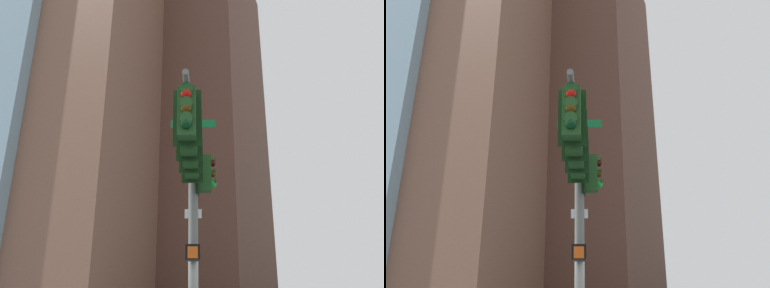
# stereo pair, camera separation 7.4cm
# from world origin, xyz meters

# --- Properties ---
(signal_pole_assembly) EXTENTS (2.21, 4.37, 6.50)m
(signal_pole_assembly) POSITION_xyz_m (0.01, -1.41, 4.38)
(signal_pole_assembly) COLOR slate
(signal_pole_assembly) RESTS_ON ground_plane
(building_brick_nearside) EXTENTS (26.73, 21.08, 44.68)m
(building_brick_nearside) POSITION_xyz_m (-28.76, 25.05, 22.34)
(building_brick_nearside) COLOR #845B47
(building_brick_nearside) RESTS_ON ground_plane
(building_brick_midblock) EXTENTS (20.60, 15.76, 44.39)m
(building_brick_midblock) POSITION_xyz_m (-17.31, 32.37, 22.19)
(building_brick_midblock) COLOR brown
(building_brick_midblock) RESTS_ON ground_plane
(building_glass_tower) EXTENTS (31.35, 28.71, 61.11)m
(building_glass_tower) POSITION_xyz_m (-40.72, 27.69, 30.55)
(building_glass_tower) COLOR #8CB2C6
(building_glass_tower) RESTS_ON ground_plane
(building_brick_farside) EXTENTS (17.43, 16.64, 50.03)m
(building_brick_farside) POSITION_xyz_m (-40.87, 46.60, 25.01)
(building_brick_farside) COLOR #4C3328
(building_brick_farside) RESTS_ON ground_plane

